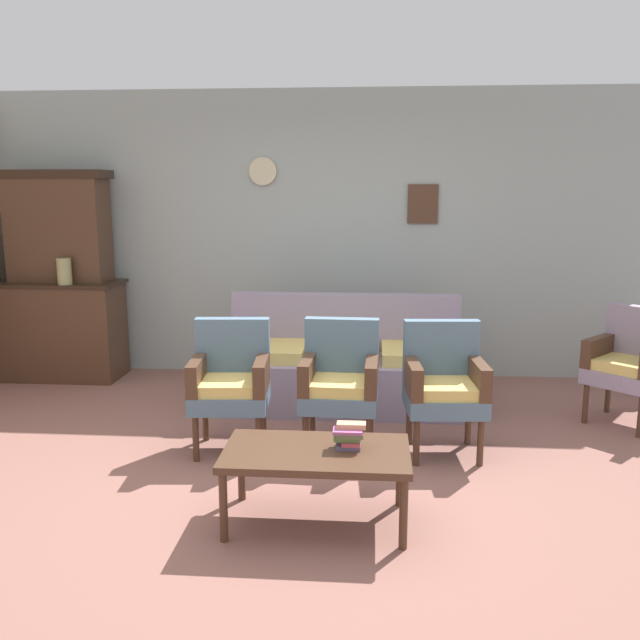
# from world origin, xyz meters

# --- Properties ---
(ground_plane) EXTENTS (7.68, 7.68, 0.00)m
(ground_plane) POSITION_xyz_m (0.00, 0.00, 0.00)
(ground_plane) COLOR #84564C
(wall_back_with_decor) EXTENTS (6.40, 0.09, 2.70)m
(wall_back_with_decor) POSITION_xyz_m (0.00, 2.63, 1.35)
(wall_back_with_decor) COLOR #939E99
(wall_back_with_decor) RESTS_ON ground
(side_cabinet) EXTENTS (1.16, 0.55, 0.93)m
(side_cabinet) POSITION_xyz_m (-2.51, 2.25, 0.47)
(side_cabinet) COLOR #472D1E
(side_cabinet) RESTS_ON ground
(cabinet_upper_hutch) EXTENTS (0.99, 0.38, 1.03)m
(cabinet_upper_hutch) POSITION_xyz_m (-2.51, 2.33, 1.45)
(cabinet_upper_hutch) COLOR #472D1E
(cabinet_upper_hutch) RESTS_ON side_cabinet
(vase_on_cabinet) EXTENTS (0.13, 0.13, 0.24)m
(vase_on_cabinet) POSITION_xyz_m (-2.36, 2.08, 1.05)
(vase_on_cabinet) COLOR #9C9662
(vase_on_cabinet) RESTS_ON side_cabinet
(floral_couch) EXTENTS (1.96, 0.80, 0.90)m
(floral_couch) POSITION_xyz_m (0.21, 1.63, 0.33)
(floral_couch) COLOR gray
(floral_couch) RESTS_ON ground
(armchair_near_couch_end) EXTENTS (0.56, 0.53, 0.90)m
(armchair_near_couch_end) POSITION_xyz_m (-0.53, 0.60, 0.50)
(armchair_near_couch_end) COLOR slate
(armchair_near_couch_end) RESTS_ON ground
(armchair_row_middle) EXTENTS (0.54, 0.51, 0.90)m
(armchair_row_middle) POSITION_xyz_m (0.23, 0.65, 0.50)
(armchair_row_middle) COLOR slate
(armchair_row_middle) RESTS_ON ground
(armchair_near_cabinet) EXTENTS (0.55, 0.53, 0.90)m
(armchair_near_cabinet) POSITION_xyz_m (0.94, 0.64, 0.50)
(armchair_near_cabinet) COLOR slate
(armchair_near_cabinet) RESTS_ON ground
(wingback_chair_by_fireplace) EXTENTS (0.71, 0.71, 0.90)m
(wingback_chair_by_fireplace) POSITION_xyz_m (2.42, 1.34, 0.50)
(wingback_chair_by_fireplace) COLOR gray
(wingback_chair_by_fireplace) RESTS_ON ground
(coffee_table) EXTENTS (1.00, 0.56, 0.42)m
(coffee_table) POSITION_xyz_m (0.16, -0.43, 0.38)
(coffee_table) COLOR #472D1E
(coffee_table) RESTS_ON ground
(book_stack_on_table) EXTENTS (0.18, 0.11, 0.14)m
(book_stack_on_table) POSITION_xyz_m (0.33, -0.40, 0.49)
(book_stack_on_table) COLOR #5C5372
(book_stack_on_table) RESTS_ON coffee_table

